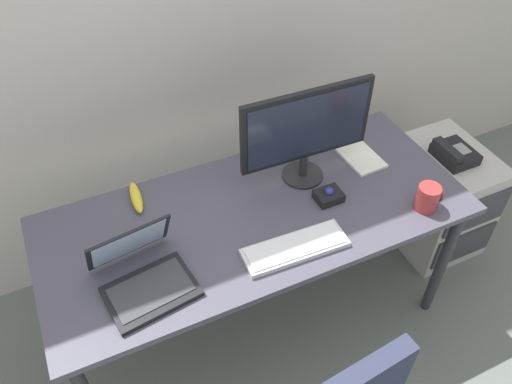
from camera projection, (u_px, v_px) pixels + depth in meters
The scene contains 11 objects.
ground_plane at pixel (256, 315), 2.64m from camera, with size 8.00×8.00×0.00m, color slate.
desk at pixel (256, 225), 2.16m from camera, with size 1.76×0.76×0.76m.
file_cabinet at pixel (437, 198), 2.83m from camera, with size 0.42×0.53×0.60m.
desk_phone at pixel (454, 153), 2.58m from camera, with size 0.17×0.20×0.09m.
monitor_main at pixel (307, 130), 2.09m from camera, with size 0.58×0.18×0.44m.
keyboard at pixel (295, 247), 1.96m from camera, with size 0.42×0.15×0.03m.
laptop at pixel (143, 273), 1.83m from camera, with size 0.35×0.36×0.22m.
trackball_mouse at pixel (329, 195), 2.15m from camera, with size 0.11×0.09×0.07m.
coffee_mug at pixel (428, 197), 2.09m from camera, with size 0.10×0.09×0.11m.
paper_notepad at pixel (361, 158), 2.35m from camera, with size 0.15×0.21×0.01m, color white.
banana at pixel (136, 197), 2.15m from camera, with size 0.19×0.04×0.04m, color yellow.
Camera 1 is at (-0.61, -1.32, 2.29)m, focal length 36.22 mm.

